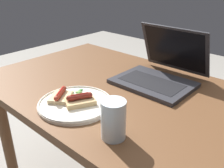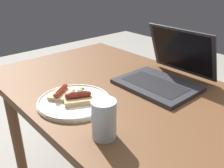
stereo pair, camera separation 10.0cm
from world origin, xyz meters
The scene contains 7 objects.
desk centered at (0.00, 0.00, 0.62)m, with size 1.23×0.81×0.71m.
laptop centered at (0.12, 0.18, 0.76)m, with size 0.34×0.34×0.24m.
plate centered at (0.00, -0.23, 0.72)m, with size 0.29×0.29×0.02m.
sausage_toast_left centered at (0.02, -0.22, 0.74)m, with size 0.11×0.13×0.04m.
sausage_toast_middle centered at (-0.07, -0.25, 0.74)m, with size 0.11×0.12×0.04m.
salad_pile centered at (-0.05, -0.17, 0.73)m, with size 0.06×0.06×0.01m.
drinking_glass centered at (0.24, -0.28, 0.77)m, with size 0.08×0.08×0.13m.
Camera 1 is at (0.67, -0.76, 1.19)m, focal length 40.00 mm.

